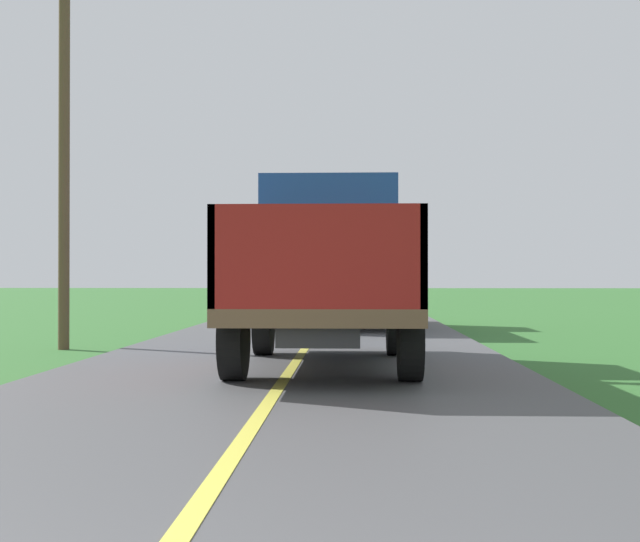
{
  "coord_description": "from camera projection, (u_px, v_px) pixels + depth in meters",
  "views": [
    {
      "loc": [
        0.83,
        -1.56,
        1.32
      ],
      "look_at": [
        0.37,
        10.38,
        1.4
      ],
      "focal_mm": 48.0,
      "sensor_mm": 36.0,
      "label": 1
    }
  ],
  "objects": [
    {
      "name": "banana_truck_near",
      "position": [
        328.0,
        266.0,
        12.69
      ],
      "size": [
        2.38,
        5.82,
        2.8
      ],
      "color": "#2D2D30",
      "rests_on": "road_surface"
    },
    {
      "name": "utility_pole_roadside",
      "position": [
        64.0,
        116.0,
        15.52
      ],
      "size": [
        1.68,
        0.2,
        7.99
      ],
      "color": "brown",
      "rests_on": "ground"
    },
    {
      "name": "banana_truck_far",
      "position": [
        361.0,
        271.0,
        22.29
      ],
      "size": [
        2.38,
        5.81,
        2.8
      ],
      "color": "#2D2D30",
      "rests_on": "road_surface"
    }
  ]
}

